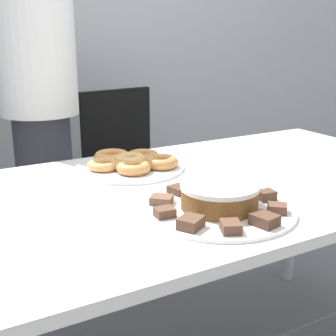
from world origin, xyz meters
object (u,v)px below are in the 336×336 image
at_px(office_chair_right, 133,185).
at_px(plate_cake, 218,210).
at_px(plate_donuts, 130,168).
at_px(person_standing, 39,99).
at_px(frosted_cake, 218,196).

distance_m(office_chair_right, plate_cake, 1.22).
xyz_separation_m(office_chair_right, plate_donuts, (-0.33, -0.68, 0.32)).
bearing_deg(plate_cake, office_chair_right, 75.53).
distance_m(person_standing, plate_donuts, 0.56).
bearing_deg(person_standing, plate_donuts, -72.76).
bearing_deg(frosted_cake, person_standing, 101.16).
bearing_deg(frosted_cake, plate_cake, 180.00).
bearing_deg(person_standing, office_chair_right, 20.01).
bearing_deg(office_chair_right, person_standing, -166.69).
distance_m(person_standing, frosted_cake, 0.99).
relative_size(plate_donuts, frosted_cake, 1.79).
bearing_deg(office_chair_right, plate_cake, -111.16).
distance_m(office_chair_right, frosted_cake, 1.23).
distance_m(person_standing, office_chair_right, 0.71).
height_order(plate_cake, plate_donuts, same).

